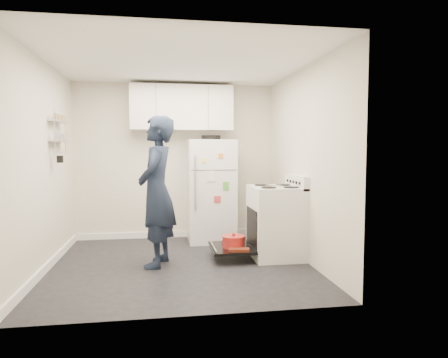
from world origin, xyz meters
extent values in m
cube|color=black|center=(0.00, 0.00, 0.00)|extent=(3.20, 3.20, 0.01)
cube|color=white|center=(0.00, 0.00, 2.50)|extent=(3.20, 3.20, 0.01)
cube|color=beige|center=(0.00, 1.60, 1.25)|extent=(3.20, 0.01, 2.50)
cube|color=beige|center=(0.00, -1.60, 1.25)|extent=(3.20, 0.01, 2.50)
cube|color=beige|center=(-1.60, 0.00, 1.25)|extent=(0.01, 3.20, 2.50)
cube|color=beige|center=(1.60, 0.00, 1.25)|extent=(0.01, 3.20, 2.50)
cube|color=white|center=(-1.59, 0.00, 0.05)|extent=(0.03, 3.20, 0.10)
cube|color=white|center=(0.00, 1.59, 0.05)|extent=(3.20, 0.03, 0.10)
cube|color=silver|center=(1.28, 0.15, 0.46)|extent=(0.65, 0.76, 0.92)
cube|color=black|center=(1.21, 0.15, 0.40)|extent=(0.53, 0.60, 0.52)
cube|color=orange|center=(1.48, 0.15, 0.40)|extent=(0.02, 0.56, 0.46)
cylinder|color=black|center=(1.26, 0.15, 0.22)|extent=(0.34, 0.34, 0.02)
cube|color=silver|center=(1.56, 0.15, 1.01)|extent=(0.08, 0.76, 0.18)
cube|color=silver|center=(1.28, 0.15, 0.94)|extent=(0.65, 0.76, 0.03)
cube|color=#B2B2B7|center=(1.23, 0.10, 0.97)|extent=(0.22, 0.03, 0.01)
cube|color=black|center=(0.68, 0.15, 0.14)|extent=(0.55, 0.70, 0.03)
cylinder|color=#B2B2B7|center=(0.43, 0.15, 0.18)|extent=(0.02, 0.66, 0.02)
cylinder|color=#AF201B|center=(0.69, 0.10, 0.23)|extent=(0.29, 0.29, 0.14)
cylinder|color=#AF201B|center=(0.69, 0.10, 0.31)|extent=(0.30, 0.30, 0.02)
sphere|color=#AF201B|center=(0.69, 0.10, 0.34)|extent=(0.04, 0.04, 0.04)
cube|color=maroon|center=(0.73, -0.10, 0.18)|extent=(0.28, 0.17, 0.04)
cube|color=maroon|center=(0.73, 0.36, 0.18)|extent=(0.29, 0.21, 0.04)
cube|color=white|center=(0.54, 1.25, 0.80)|extent=(0.72, 0.70, 1.59)
cube|color=#4C4C4C|center=(0.54, 0.90, 1.14)|extent=(0.68, 0.01, 0.01)
cube|color=#B2B2B7|center=(0.26, 0.88, 1.26)|extent=(0.03, 0.03, 0.20)
cube|color=#B2B2B7|center=(0.26, 0.88, 0.84)|extent=(0.03, 0.03, 0.55)
cylinder|color=black|center=(0.54, 1.25, 1.63)|extent=(0.30, 0.30, 0.07)
cube|color=#C33738|center=(0.59, 0.89, 0.70)|extent=(0.10, 0.01, 0.10)
cube|color=#F7F53A|center=(0.39, 0.89, 1.28)|extent=(0.06, 0.01, 0.06)
cube|color=white|center=(0.49, 0.89, 1.05)|extent=(0.12, 0.01, 0.16)
cube|color=orange|center=(0.64, 0.89, 1.35)|extent=(0.07, 0.01, 0.07)
cube|color=green|center=(0.72, 0.89, 0.90)|extent=(0.09, 0.01, 0.12)
cube|color=silver|center=(0.10, 1.43, 2.10)|extent=(1.60, 0.33, 0.70)
cube|color=#B2B2B7|center=(-1.52, 0.50, 1.80)|extent=(0.14, 0.60, 0.02)
cube|color=#B2B2B7|center=(-1.52, 0.50, 1.55)|extent=(0.14, 0.60, 0.02)
cylinder|color=black|center=(-1.49, 0.32, 1.32)|extent=(0.08, 0.08, 0.09)
imported|color=#161F32|center=(-0.29, 0.00, 0.93)|extent=(0.59, 0.76, 1.85)
camera|label=1|loc=(-0.23, -4.96, 1.44)|focal=32.00mm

